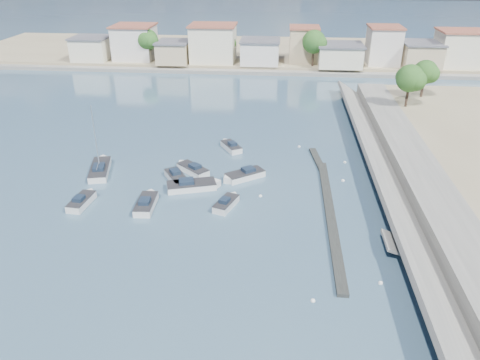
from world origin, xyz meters
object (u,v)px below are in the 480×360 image
at_px(motorboat_d, 243,176).
at_px(motorboat_g, 177,179).
at_px(motorboat_e, 82,201).
at_px(motorboat_c, 192,169).
at_px(sailboat, 100,169).
at_px(motorboat_b, 227,203).
at_px(motorboat_f, 231,147).
at_px(motorboat_h, 194,186).
at_px(motorboat_a, 147,203).

bearing_deg(motorboat_d, motorboat_g, -168.65).
relative_size(motorboat_e, motorboat_g, 0.96).
height_order(motorboat_e, motorboat_g, same).
height_order(motorboat_c, sailboat, sailboat).
bearing_deg(motorboat_d, motorboat_e, -155.09).
bearing_deg(motorboat_b, motorboat_d, 80.50).
bearing_deg(motorboat_c, motorboat_f, 62.55).
relative_size(motorboat_e, motorboat_h, 0.73).
xyz_separation_m(motorboat_c, sailboat, (-11.58, -0.95, 0.03)).
xyz_separation_m(motorboat_a, motorboat_d, (9.97, 7.82, -0.00)).
relative_size(motorboat_c, motorboat_f, 1.08).
distance_m(motorboat_b, motorboat_f, 16.29).
height_order(motorboat_f, sailboat, sailboat).
bearing_deg(sailboat, motorboat_e, -82.94).
distance_m(motorboat_a, motorboat_h, 6.42).
xyz_separation_m(motorboat_g, motorboat_h, (2.35, -1.61, -0.00)).
height_order(motorboat_a, motorboat_b, same).
xyz_separation_m(motorboat_f, motorboat_h, (-2.97, -12.40, 0.00)).
xyz_separation_m(motorboat_e, motorboat_f, (14.64, 17.19, -0.00)).
bearing_deg(motorboat_c, motorboat_g, -112.90).
bearing_deg(motorboat_f, sailboat, -150.61).
bearing_deg(motorboat_b, motorboat_f, 94.84).
height_order(motorboat_f, motorboat_g, same).
bearing_deg(motorboat_b, motorboat_g, 140.88).
relative_size(motorboat_a, motorboat_c, 1.14).
bearing_deg(motorboat_b, motorboat_a, -174.86).
bearing_deg(sailboat, motorboat_g, -10.72).
height_order(motorboat_b, sailboat, sailboat).
relative_size(motorboat_b, motorboat_e, 0.91).
relative_size(motorboat_c, sailboat, 0.51).
bearing_deg(motorboat_f, motorboat_h, -103.47).
distance_m(motorboat_c, sailboat, 11.62).
xyz_separation_m(motorboat_a, motorboat_e, (-7.22, -0.17, -0.00)).
relative_size(motorboat_d, motorboat_f, 1.19).
height_order(motorboat_d, motorboat_e, same).
bearing_deg(motorboat_b, motorboat_h, 138.52).
xyz_separation_m(motorboat_b, motorboat_e, (-16.02, -0.96, 0.00)).
distance_m(motorboat_d, motorboat_g, 8.03).
bearing_deg(motorboat_c, sailboat, -175.31).
relative_size(motorboat_d, motorboat_e, 1.09).
bearing_deg(motorboat_a, motorboat_h, 46.15).
relative_size(motorboat_f, motorboat_h, 0.66).
height_order(motorboat_b, motorboat_h, same).
bearing_deg(motorboat_g, motorboat_d, 11.35).
bearing_deg(motorboat_e, sailboat, 97.06).
height_order(motorboat_g, sailboat, sailboat).
xyz_separation_m(motorboat_d, motorboat_h, (-5.52, -3.19, 0.00)).
distance_m(motorboat_b, sailboat, 18.59).
bearing_deg(motorboat_d, sailboat, 178.81).
relative_size(motorboat_a, motorboat_b, 1.24).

